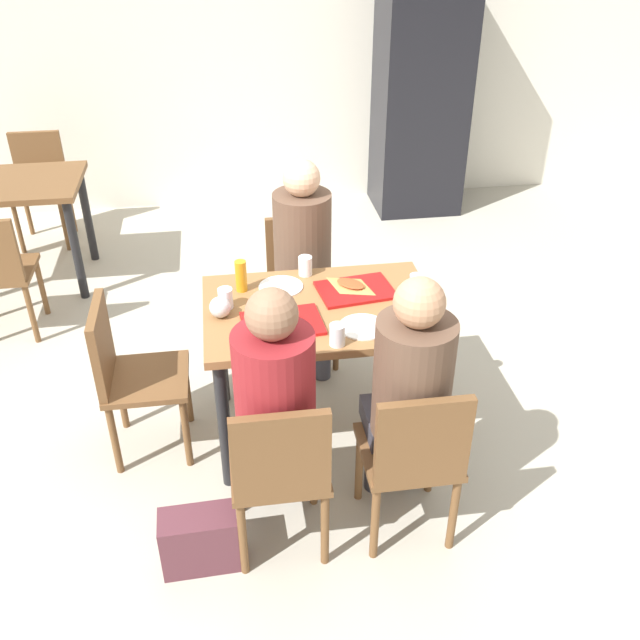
{
  "coord_description": "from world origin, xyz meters",
  "views": [
    {
      "loc": [
        -0.42,
        -2.83,
        2.5
      ],
      "look_at": [
        0.0,
        0.0,
        0.68
      ],
      "focal_mm": 39.61,
      "sensor_mm": 36.0,
      "label": 1
    }
  ],
  "objects_px": {
    "drink_fridge": "(420,97)",
    "background_table": "(15,200)",
    "main_table": "(320,326)",
    "plastic_cup_c": "(226,298)",
    "paper_plate_near_edge": "(363,327)",
    "tray_red_near": "(282,323)",
    "paper_plate_center": "(281,287)",
    "chair_far_side": "(301,279)",
    "background_chair_far": "(40,180)",
    "person_in_brown_jacket": "(409,385)",
    "foil_bundle": "(220,307)",
    "tray_red_far": "(355,290)",
    "person_in_red": "(275,398)",
    "chair_near_left": "(280,468)",
    "handbag": "(200,540)",
    "pizza_slice_a": "(278,319)",
    "condiment_bottle": "(241,276)",
    "pizza_slice_b": "(351,285)",
    "chair_near_right": "(414,454)",
    "person_far_side": "(303,252)",
    "plastic_cup_b": "(337,335)",
    "soda_can": "(416,286)"
  },
  "relations": [
    {
      "from": "drink_fridge",
      "to": "background_table",
      "type": "relative_size",
      "value": 2.11
    },
    {
      "from": "main_table",
      "to": "plastic_cup_c",
      "type": "xyz_separation_m",
      "value": [
        -0.44,
        0.06,
        0.16
      ]
    },
    {
      "from": "paper_plate_near_edge",
      "to": "drink_fridge",
      "type": "relative_size",
      "value": 0.12
    },
    {
      "from": "tray_red_near",
      "to": "paper_plate_center",
      "type": "height_order",
      "value": "tray_red_near"
    },
    {
      "from": "chair_far_side",
      "to": "background_chair_far",
      "type": "xyz_separation_m",
      "value": [
        -1.81,
        1.87,
        0.0
      ]
    },
    {
      "from": "person_in_brown_jacket",
      "to": "foil_bundle",
      "type": "relative_size",
      "value": 12.48
    },
    {
      "from": "plastic_cup_c",
      "to": "background_table",
      "type": "height_order",
      "value": "plastic_cup_c"
    },
    {
      "from": "main_table",
      "to": "tray_red_far",
      "type": "distance_m",
      "value": 0.25
    },
    {
      "from": "person_in_red",
      "to": "background_table",
      "type": "xyz_separation_m",
      "value": [
        -1.53,
        2.53,
        -0.11
      ]
    },
    {
      "from": "chair_near_left",
      "to": "handbag",
      "type": "xyz_separation_m",
      "value": [
        -0.35,
        -0.02,
        -0.35
      ]
    },
    {
      "from": "pizza_slice_a",
      "to": "background_table",
      "type": "relative_size",
      "value": 0.29
    },
    {
      "from": "pizza_slice_a",
      "to": "background_chair_far",
      "type": "xyz_separation_m",
      "value": [
        -1.6,
        2.76,
        -0.3
      ]
    },
    {
      "from": "tray_red_far",
      "to": "background_chair_far",
      "type": "relative_size",
      "value": 0.43
    },
    {
      "from": "person_in_brown_jacket",
      "to": "drink_fridge",
      "type": "bearing_deg",
      "value": 74.25
    },
    {
      "from": "pizza_slice_a",
      "to": "foil_bundle",
      "type": "distance_m",
      "value": 0.28
    },
    {
      "from": "chair_near_left",
      "to": "tray_red_near",
      "type": "distance_m",
      "value": 0.7
    },
    {
      "from": "person_in_red",
      "to": "condiment_bottle",
      "type": "bearing_deg",
      "value": 95.64
    },
    {
      "from": "chair_far_side",
      "to": "paper_plate_near_edge",
      "type": "relative_size",
      "value": 3.81
    },
    {
      "from": "chair_far_side",
      "to": "tray_red_near",
      "type": "xyz_separation_m",
      "value": [
        -0.19,
        -0.9,
        0.28
      ]
    },
    {
      "from": "tray_red_far",
      "to": "pizza_slice_b",
      "type": "height_order",
      "value": "pizza_slice_b"
    },
    {
      "from": "tray_red_far",
      "to": "handbag",
      "type": "distance_m",
      "value": 1.37
    },
    {
      "from": "main_table",
      "to": "chair_near_right",
      "type": "relative_size",
      "value": 1.32
    },
    {
      "from": "person_far_side",
      "to": "pizza_slice_a",
      "type": "height_order",
      "value": "person_far_side"
    },
    {
      "from": "main_table",
      "to": "background_table",
      "type": "bearing_deg",
      "value": 133.63
    },
    {
      "from": "paper_plate_center",
      "to": "handbag",
      "type": "xyz_separation_m",
      "value": [
        -0.46,
        -0.99,
        -0.62
      ]
    },
    {
      "from": "tray_red_far",
      "to": "person_far_side",
      "type": "bearing_deg",
      "value": 110.65
    },
    {
      "from": "chair_near_left",
      "to": "plastic_cup_b",
      "type": "xyz_separation_m",
      "value": [
        0.3,
        0.44,
        0.32
      ]
    },
    {
      "from": "main_table",
      "to": "handbag",
      "type": "distance_m",
      "value": 1.12
    },
    {
      "from": "tray_red_near",
      "to": "foil_bundle",
      "type": "height_order",
      "value": "foil_bundle"
    },
    {
      "from": "tray_red_near",
      "to": "condiment_bottle",
      "type": "xyz_separation_m",
      "value": [
        -0.17,
        0.34,
        0.07
      ]
    },
    {
      "from": "person_far_side",
      "to": "background_chair_far",
      "type": "relative_size",
      "value": 1.49
    },
    {
      "from": "main_table",
      "to": "person_in_red",
      "type": "bearing_deg",
      "value": -113.74
    },
    {
      "from": "paper_plate_center",
      "to": "plastic_cup_c",
      "type": "distance_m",
      "value": 0.32
    },
    {
      "from": "handbag",
      "to": "background_chair_far",
      "type": "xyz_separation_m",
      "value": [
        -1.18,
        3.42,
        0.35
      ]
    },
    {
      "from": "tray_red_far",
      "to": "background_chair_far",
      "type": "height_order",
      "value": "background_chair_far"
    },
    {
      "from": "chair_far_side",
      "to": "condiment_bottle",
      "type": "distance_m",
      "value": 0.75
    },
    {
      "from": "main_table",
      "to": "person_far_side",
      "type": "xyz_separation_m",
      "value": [
        -0.0,
        0.63,
        0.08
      ]
    },
    {
      "from": "person_far_side",
      "to": "pizza_slice_b",
      "type": "relative_size",
      "value": 5.12
    },
    {
      "from": "tray_red_far",
      "to": "paper_plate_center",
      "type": "bearing_deg",
      "value": 165.05
    },
    {
      "from": "chair_near_left",
      "to": "paper_plate_near_edge",
      "type": "height_order",
      "value": "chair_near_left"
    },
    {
      "from": "chair_near_left",
      "to": "background_chair_far",
      "type": "relative_size",
      "value": 1.0
    },
    {
      "from": "main_table",
      "to": "paper_plate_center",
      "type": "height_order",
      "value": "paper_plate_center"
    },
    {
      "from": "chair_far_side",
      "to": "plastic_cup_c",
      "type": "bearing_deg",
      "value": -121.88
    },
    {
      "from": "paper_plate_center",
      "to": "background_chair_far",
      "type": "height_order",
      "value": "background_chair_far"
    },
    {
      "from": "tray_red_far",
      "to": "foil_bundle",
      "type": "bearing_deg",
      "value": -168.55
    },
    {
      "from": "chair_near_left",
      "to": "tray_red_far",
      "type": "distance_m",
      "value": 1.04
    },
    {
      "from": "soda_can",
      "to": "background_table",
      "type": "distance_m",
      "value": 2.96
    },
    {
      "from": "pizza_slice_a",
      "to": "handbag",
      "type": "bearing_deg",
      "value": -122.13
    },
    {
      "from": "tray_red_far",
      "to": "condiment_bottle",
      "type": "height_order",
      "value": "condiment_bottle"
    },
    {
      "from": "person_in_red",
      "to": "condiment_bottle",
      "type": "height_order",
      "value": "person_in_red"
    }
  ]
}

